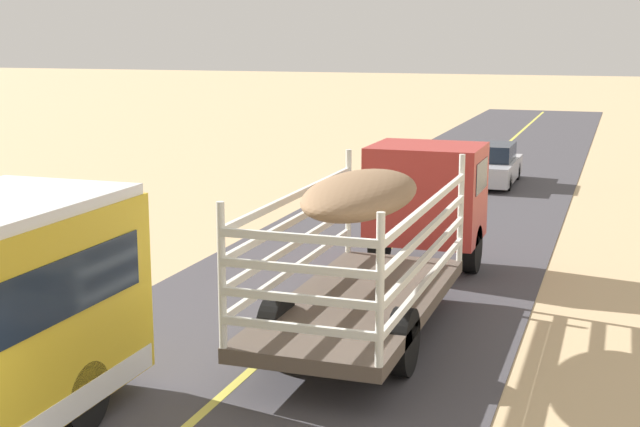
{
  "coord_description": "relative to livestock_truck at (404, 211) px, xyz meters",
  "views": [
    {
      "loc": [
        5.51,
        -6.61,
        5.38
      ],
      "look_at": [
        0.0,
        9.51,
        1.97
      ],
      "focal_mm": 50.07,
      "sensor_mm": 36.0,
      "label": 1
    }
  ],
  "objects": [
    {
      "name": "livestock_truck",
      "position": [
        0.0,
        0.0,
        0.0
      ],
      "size": [
        2.53,
        9.7,
        3.02
      ],
      "color": "#B2332D",
      "rests_on": "road_surface"
    },
    {
      "name": "car_far",
      "position": [
        -0.31,
        14.86,
        -1.1
      ],
      "size": [
        1.8,
        4.4,
        1.46
      ],
      "color": "silver",
      "rests_on": "road_surface"
    }
  ]
}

